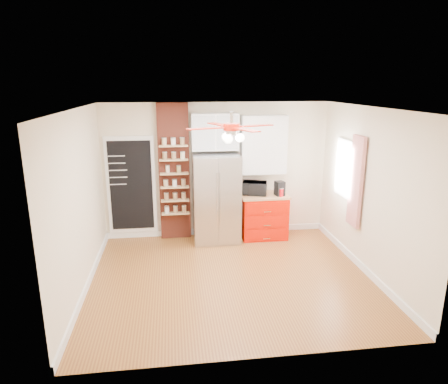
{
  "coord_description": "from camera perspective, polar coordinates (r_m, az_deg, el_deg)",
  "views": [
    {
      "loc": [
        -0.88,
        -5.83,
        3.05
      ],
      "look_at": [
        0.01,
        0.9,
        1.2
      ],
      "focal_mm": 32.0,
      "sensor_mm": 36.0,
      "label": 1
    }
  ],
  "objects": [
    {
      "name": "red_cabinet",
      "position": [
        8.15,
        5.67,
        -3.38
      ],
      "size": [
        0.94,
        0.64,
        0.9
      ],
      "color": "red",
      "rests_on": "floor"
    },
    {
      "name": "canister_left",
      "position": [
        7.91,
        8.1,
        -0.06
      ],
      "size": [
        0.13,
        0.13,
        0.15
      ],
      "primitive_type": "cylinder",
      "rotation": [
        0.0,
        0.0,
        -0.25
      ],
      "color": "red",
      "rests_on": "red_cabinet"
    },
    {
      "name": "pantry_jar_oats",
      "position": [
        7.8,
        -8.06,
        3.24
      ],
      "size": [
        0.09,
        0.09,
        0.14
      ],
      "primitive_type": "cylinder",
      "rotation": [
        0.0,
        0.0,
        0.16
      ],
      "color": "#C1AE94",
      "rests_on": "brick_pillar"
    },
    {
      "name": "chalkboard",
      "position": [
        8.07,
        -13.11,
        0.91
      ],
      "size": [
        0.95,
        0.05,
        1.95
      ],
      "color": "white",
      "rests_on": "wall_back"
    },
    {
      "name": "ceiling",
      "position": [
        5.9,
        1.1,
        11.88
      ],
      "size": [
        4.5,
        4.5,
        0.0
      ],
      "primitive_type": "plane",
      "color": "white",
      "rests_on": "wall_back"
    },
    {
      "name": "fridge",
      "position": [
        7.81,
        -1.11,
        -0.88
      ],
      "size": [
        0.9,
        0.7,
        1.75
      ],
      "primitive_type": "cube",
      "color": "silver",
      "rests_on": "floor"
    },
    {
      "name": "upper_shelf_unit",
      "position": [
        7.97,
        5.66,
        6.74
      ],
      "size": [
        0.9,
        0.3,
        1.15
      ],
      "primitive_type": "cube",
      "color": "white",
      "rests_on": "wall_back"
    },
    {
      "name": "brick_pillar",
      "position": [
        7.93,
        -7.13,
        2.8
      ],
      "size": [
        0.6,
        0.16,
        2.7
      ],
      "primitive_type": "cube",
      "color": "maroon",
      "rests_on": "floor"
    },
    {
      "name": "upper_glass_cabinet",
      "position": [
        7.75,
        -1.33,
        8.62
      ],
      "size": [
        0.9,
        0.35,
        0.7
      ],
      "primitive_type": "cube",
      "color": "white",
      "rests_on": "wall_back"
    },
    {
      "name": "coffee_maker",
      "position": [
        7.95,
        7.95,
        0.51
      ],
      "size": [
        0.2,
        0.22,
        0.29
      ],
      "primitive_type": "cube",
      "rotation": [
        0.0,
        0.0,
        0.19
      ],
      "color": "black",
      "rests_on": "red_cabinet"
    },
    {
      "name": "floor",
      "position": [
        6.64,
        0.98,
        -12.08
      ],
      "size": [
        4.5,
        4.5,
        0.0
      ],
      "primitive_type": "plane",
      "color": "#8E5C24",
      "rests_on": "ground"
    },
    {
      "name": "wall_front",
      "position": [
        4.28,
        5.04,
        -8.2
      ],
      "size": [
        4.5,
        0.02,
        2.7
      ],
      "primitive_type": "cube",
      "color": "beige",
      "rests_on": "floor"
    },
    {
      "name": "ceiling_fan",
      "position": [
        5.93,
        1.08,
        9.22
      ],
      "size": [
        1.4,
        1.4,
        0.44
      ],
      "color": "silver",
      "rests_on": "ceiling"
    },
    {
      "name": "wall_left",
      "position": [
        6.22,
        -19.92,
        -1.51
      ],
      "size": [
        0.02,
        4.0,
        2.7
      ],
      "primitive_type": "cube",
      "color": "beige",
      "rests_on": "floor"
    },
    {
      "name": "pantry_jar_beans",
      "position": [
        7.78,
        -6.48,
        3.22
      ],
      "size": [
        0.09,
        0.09,
        0.13
      ],
      "primitive_type": "cylinder",
      "rotation": [
        0.0,
        0.0,
        -0.07
      ],
      "color": "#96814C",
      "rests_on": "brick_pillar"
    },
    {
      "name": "curtain",
      "position": [
        7.08,
        18.34,
        1.43
      ],
      "size": [
        0.06,
        0.4,
        1.55
      ],
      "primitive_type": "cube",
      "color": "red",
      "rests_on": "wall_right"
    },
    {
      "name": "wall_back",
      "position": [
        8.06,
        -1.07,
        3.11
      ],
      "size": [
        4.5,
        0.02,
        2.7
      ],
      "primitive_type": "cube",
      "color": "beige",
      "rests_on": "floor"
    },
    {
      "name": "window",
      "position": [
        7.56,
        16.97,
        3.18
      ],
      "size": [
        0.04,
        0.75,
        1.05
      ],
      "primitive_type": "cube",
      "color": "white",
      "rests_on": "wall_right"
    },
    {
      "name": "wall_right",
      "position": [
        6.83,
        20.05,
        -0.07
      ],
      "size": [
        0.02,
        4.0,
        2.7
      ],
      "primitive_type": "cube",
      "color": "beige",
      "rests_on": "floor"
    },
    {
      "name": "toaster_oven",
      "position": [
        7.96,
        4.39,
        0.55
      ],
      "size": [
        0.54,
        0.44,
        0.26
      ],
      "primitive_type": "imported",
      "rotation": [
        0.0,
        0.0,
        -0.28
      ],
      "color": "black",
      "rests_on": "red_cabinet"
    },
    {
      "name": "canister_right",
      "position": [
        8.06,
        8.02,
        0.25
      ],
      "size": [
        0.11,
        0.11,
        0.16
      ],
      "primitive_type": "cylinder",
      "rotation": [
        0.0,
        0.0,
        -0.04
      ],
      "color": "#AE2209",
      "rests_on": "red_cabinet"
    }
  ]
}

